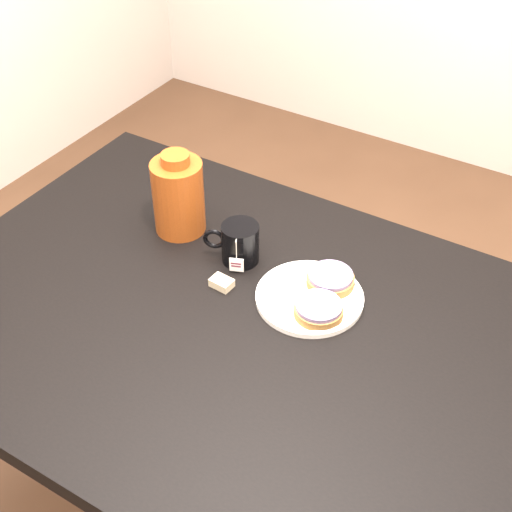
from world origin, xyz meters
name	(u,v)px	position (x,y,z in m)	size (l,w,h in m)	color
table	(260,359)	(0.00, 0.00, 0.67)	(1.40, 0.90, 0.75)	black
plate	(310,297)	(0.04, 0.12, 0.76)	(0.22, 0.22, 0.02)	white
bagel_back	(330,279)	(0.06, 0.17, 0.77)	(0.14, 0.14, 0.03)	brown
bagel_front	(319,309)	(0.08, 0.08, 0.77)	(0.13, 0.13, 0.03)	brown
mug	(239,243)	(-0.15, 0.16, 0.80)	(0.13, 0.10, 0.09)	black
teabag_pouch	(222,283)	(-0.13, 0.07, 0.76)	(0.04, 0.03, 0.02)	#C6B793
bagel_package	(178,196)	(-0.32, 0.18, 0.84)	(0.11, 0.11, 0.19)	#64260D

